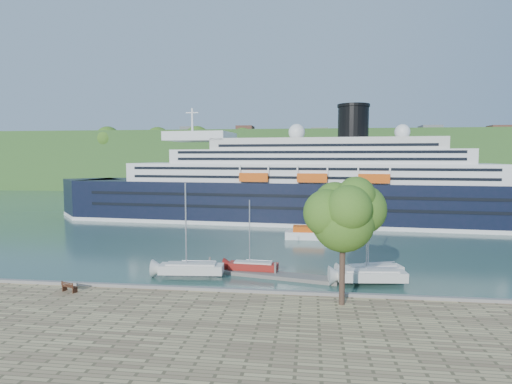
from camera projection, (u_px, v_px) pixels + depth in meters
name	position (u px, v px, depth m)	size (l,w,h in m)	color
ground	(236.00, 301.00, 40.42)	(400.00, 400.00, 0.00)	#2F554B
far_hillside	(295.00, 161.00, 182.75)	(400.00, 50.00, 24.00)	#335D25
quay_coping	(236.00, 290.00, 40.13)	(220.00, 0.50, 0.30)	slate
cruise_ship	(297.00, 164.00, 88.68)	(107.79, 15.70, 24.21)	black
park_bench	(70.00, 286.00, 40.06)	(1.66, 0.68, 1.06)	#462514
promenade_tree	(343.00, 236.00, 36.19)	(7.17, 7.17, 11.87)	#356019
floating_pontoon	(258.00, 274.00, 49.28)	(18.48, 2.26, 0.41)	slate
sailboat_white_near	(191.00, 233.00, 47.79)	(7.94, 2.21, 10.26)	silver
sailboat_red	(253.00, 239.00, 49.79)	(6.38, 1.77, 8.25)	maroon
sailboat_white_far	(373.00, 237.00, 47.52)	(7.39, 2.05, 9.54)	silver
tender_launch	(309.00, 232.00, 71.08)	(7.90, 2.70, 2.18)	#D44C0C
sailboat_extra	(372.00, 238.00, 44.96)	(7.99, 2.22, 10.33)	silver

